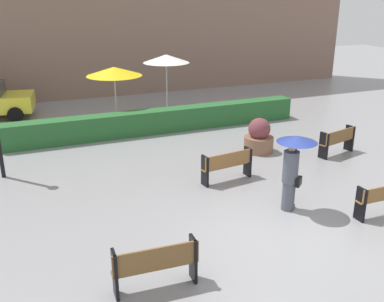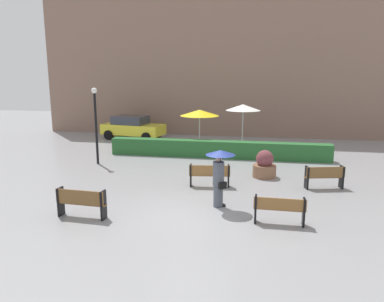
{
  "view_description": "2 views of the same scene",
  "coord_description": "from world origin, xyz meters",
  "px_view_note": "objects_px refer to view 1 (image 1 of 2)",
  "views": [
    {
      "loc": [
        -5.25,
        -7.37,
        5.13
      ],
      "look_at": [
        -1.05,
        2.77,
        1.19
      ],
      "focal_mm": 41.15,
      "sensor_mm": 36.0,
      "label": 1
    },
    {
      "loc": [
        2.11,
        -10.89,
        4.37
      ],
      "look_at": [
        -0.91,
        5.13,
        0.98
      ],
      "focal_mm": 34.66,
      "sensor_mm": 36.0,
      "label": 2
    }
  ],
  "objects_px": {
    "bench_near_left": "(156,264)",
    "bench_mid_center": "(228,164)",
    "patio_umbrella_white": "(166,59)",
    "bench_far_right": "(338,140)",
    "patio_umbrella_yellow": "(114,71)",
    "pedestrian_with_umbrella": "(293,162)",
    "planter_pot": "(259,137)"
  },
  "relations": [
    {
      "from": "planter_pot",
      "to": "patio_umbrella_white",
      "type": "xyz_separation_m",
      "value": [
        -1.28,
        5.8,
        1.98
      ]
    },
    {
      "from": "planter_pot",
      "to": "bench_mid_center",
      "type": "bearing_deg",
      "value": -138.95
    },
    {
      "from": "bench_mid_center",
      "to": "pedestrian_with_umbrella",
      "type": "height_order",
      "value": "pedestrian_with_umbrella"
    },
    {
      "from": "bench_mid_center",
      "to": "bench_far_right",
      "type": "xyz_separation_m",
      "value": [
        4.42,
        0.57,
        -0.0
      ]
    },
    {
      "from": "bench_far_right",
      "to": "bench_mid_center",
      "type": "bearing_deg",
      "value": -172.63
    },
    {
      "from": "bench_mid_center",
      "to": "patio_umbrella_yellow",
      "type": "height_order",
      "value": "patio_umbrella_yellow"
    },
    {
      "from": "pedestrian_with_umbrella",
      "to": "bench_mid_center",
      "type": "bearing_deg",
      "value": 105.85
    },
    {
      "from": "bench_near_left",
      "to": "bench_mid_center",
      "type": "distance_m",
      "value": 5.23
    },
    {
      "from": "bench_mid_center",
      "to": "patio_umbrella_white",
      "type": "relative_size",
      "value": 0.61
    },
    {
      "from": "bench_far_right",
      "to": "patio_umbrella_yellow",
      "type": "height_order",
      "value": "patio_umbrella_yellow"
    },
    {
      "from": "patio_umbrella_yellow",
      "to": "patio_umbrella_white",
      "type": "distance_m",
      "value": 2.54
    },
    {
      "from": "bench_far_right",
      "to": "planter_pot",
      "type": "bearing_deg",
      "value": 150.58
    },
    {
      "from": "bench_near_left",
      "to": "patio_umbrella_yellow",
      "type": "height_order",
      "value": "patio_umbrella_yellow"
    },
    {
      "from": "bench_mid_center",
      "to": "pedestrian_with_umbrella",
      "type": "bearing_deg",
      "value": -74.15
    },
    {
      "from": "bench_near_left",
      "to": "bench_far_right",
      "type": "xyz_separation_m",
      "value": [
        7.86,
        4.51,
        -0.01
      ]
    },
    {
      "from": "bench_mid_center",
      "to": "pedestrian_with_umbrella",
      "type": "xyz_separation_m",
      "value": [
        0.63,
        -2.21,
        0.75
      ]
    },
    {
      "from": "planter_pot",
      "to": "patio_umbrella_yellow",
      "type": "distance_m",
      "value": 6.57
    },
    {
      "from": "bench_near_left",
      "to": "patio_umbrella_white",
      "type": "bearing_deg",
      "value": 69.63
    },
    {
      "from": "patio_umbrella_white",
      "to": "bench_far_right",
      "type": "bearing_deg",
      "value": -63.34
    },
    {
      "from": "bench_near_left",
      "to": "bench_mid_center",
      "type": "relative_size",
      "value": 0.98
    },
    {
      "from": "patio_umbrella_white",
      "to": "pedestrian_with_umbrella",
      "type": "bearing_deg",
      "value": -91.35
    },
    {
      "from": "planter_pot",
      "to": "patio_umbrella_yellow",
      "type": "xyz_separation_m",
      "value": [
        -3.72,
        5.14,
        1.69
      ]
    },
    {
      "from": "pedestrian_with_umbrella",
      "to": "patio_umbrella_yellow",
      "type": "height_order",
      "value": "patio_umbrella_yellow"
    },
    {
      "from": "bench_mid_center",
      "to": "bench_far_right",
      "type": "relative_size",
      "value": 1.06
    },
    {
      "from": "bench_near_left",
      "to": "pedestrian_with_umbrella",
      "type": "xyz_separation_m",
      "value": [
        4.08,
        1.73,
        0.74
      ]
    },
    {
      "from": "patio_umbrella_yellow",
      "to": "pedestrian_with_umbrella",
      "type": "bearing_deg",
      "value": -76.51
    },
    {
      "from": "pedestrian_with_umbrella",
      "to": "patio_umbrella_white",
      "type": "xyz_separation_m",
      "value": [
        0.23,
        9.87,
        1.21
      ]
    },
    {
      "from": "patio_umbrella_yellow",
      "to": "patio_umbrella_white",
      "type": "relative_size",
      "value": 0.89
    },
    {
      "from": "pedestrian_with_umbrella",
      "to": "bench_far_right",
      "type": "bearing_deg",
      "value": 36.27
    },
    {
      "from": "bench_mid_center",
      "to": "planter_pot",
      "type": "bearing_deg",
      "value": 41.05
    },
    {
      "from": "bench_far_right",
      "to": "pedestrian_with_umbrella",
      "type": "bearing_deg",
      "value": -143.73
    },
    {
      "from": "pedestrian_with_umbrella",
      "to": "patio_umbrella_white",
      "type": "distance_m",
      "value": 9.94
    }
  ]
}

